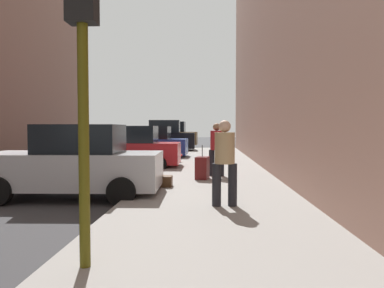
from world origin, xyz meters
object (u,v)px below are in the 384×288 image
(parked_red_hatchback, at_px, (129,149))
(pedestrian_in_red_jacket, at_px, (217,147))
(parked_silver_sedan, at_px, (75,163))
(parked_blue_sedan, at_px, (149,144))
(rolling_suitcase, at_px, (202,168))
(parked_black_suv, at_px, (163,137))
(traffic_light, at_px, (83,32))
(parked_bronze_suv, at_px, (171,136))
(duffel_bag, at_px, (166,181))
(fire_hydrant, at_px, (178,154))
(pedestrian_in_tan_coat, at_px, (225,158))

(parked_red_hatchback, bearing_deg, pedestrian_in_red_jacket, -40.04)
(parked_silver_sedan, distance_m, parked_blue_sedan, 11.38)
(rolling_suitcase, bearing_deg, parked_black_suv, 101.56)
(parked_blue_sedan, bearing_deg, traffic_light, -83.47)
(rolling_suitcase, bearing_deg, pedestrian_in_red_jacket, 59.14)
(parked_black_suv, relative_size, parked_bronze_suv, 1.00)
(parked_blue_sedan, bearing_deg, pedestrian_in_red_jacket, -66.81)
(rolling_suitcase, bearing_deg, parked_blue_sedan, 108.86)
(parked_blue_sedan, distance_m, pedestrian_in_red_jacket, 8.88)
(parked_bronze_suv, bearing_deg, parked_silver_sedan, -90.00)
(duffel_bag, bearing_deg, parked_blue_sedan, 101.41)
(parked_blue_sedan, distance_m, parked_bronze_suv, 11.95)
(pedestrian_in_red_jacket, distance_m, duffel_bag, 2.77)
(parked_silver_sedan, relative_size, rolling_suitcase, 4.08)
(parked_blue_sedan, xyz_separation_m, duffel_bag, (2.10, -10.41, -0.56))
(parked_red_hatchback, height_order, parked_blue_sedan, same)
(parked_silver_sedan, height_order, parked_red_hatchback, same)
(parked_silver_sedan, xyz_separation_m, rolling_suitcase, (3.04, 2.47, -0.36))
(parked_red_hatchback, height_order, fire_hydrant, parked_red_hatchback)
(fire_hydrant, bearing_deg, traffic_light, -89.78)
(fire_hydrant, bearing_deg, parked_bronze_suv, 96.85)
(pedestrian_in_red_jacket, bearing_deg, parked_silver_sedan, -137.32)
(fire_hydrant, xyz_separation_m, rolling_suitcase, (1.24, -5.85, -0.01))
(parked_bronze_suv, height_order, traffic_light, traffic_light)
(parked_red_hatchback, distance_m, traffic_light, 11.28)
(parked_blue_sedan, relative_size, rolling_suitcase, 4.09)
(parked_blue_sedan, height_order, parked_bronze_suv, parked_bronze_suv)
(parked_blue_sedan, distance_m, parked_black_suv, 5.97)
(parked_black_suv, bearing_deg, pedestrian_in_tan_coat, -79.30)
(parked_black_suv, relative_size, fire_hydrant, 6.61)
(duffel_bag, bearing_deg, parked_black_suv, 97.31)
(parked_black_suv, xyz_separation_m, fire_hydrant, (1.80, -9.03, -0.54))
(parked_red_hatchback, distance_m, duffel_bag, 5.62)
(parked_black_suv, distance_m, traffic_light, 22.31)
(pedestrian_in_red_jacket, bearing_deg, rolling_suitcase, -120.86)
(pedestrian_in_tan_coat, relative_size, duffel_bag, 3.89)
(pedestrian_in_red_jacket, bearing_deg, parked_black_suv, 103.89)
(parked_bronze_suv, height_order, fire_hydrant, parked_bronze_suv)
(parked_bronze_suv, bearing_deg, fire_hydrant, -83.15)
(pedestrian_in_red_jacket, relative_size, rolling_suitcase, 1.64)
(parked_silver_sedan, height_order, parked_black_suv, parked_black_suv)
(parked_black_suv, bearing_deg, pedestrian_in_red_jacket, -76.11)
(parked_silver_sedan, relative_size, traffic_light, 1.18)
(pedestrian_in_tan_coat, bearing_deg, rolling_suitcase, 97.40)
(parked_bronze_suv, bearing_deg, pedestrian_in_red_jacket, -80.14)
(parked_bronze_suv, bearing_deg, rolling_suitcase, -81.70)
(parked_red_hatchback, bearing_deg, parked_silver_sedan, -90.00)
(parked_black_suv, relative_size, pedestrian_in_tan_coat, 2.72)
(fire_hydrant, bearing_deg, parked_silver_sedan, -102.23)
(fire_hydrant, height_order, pedestrian_in_tan_coat, pedestrian_in_tan_coat)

